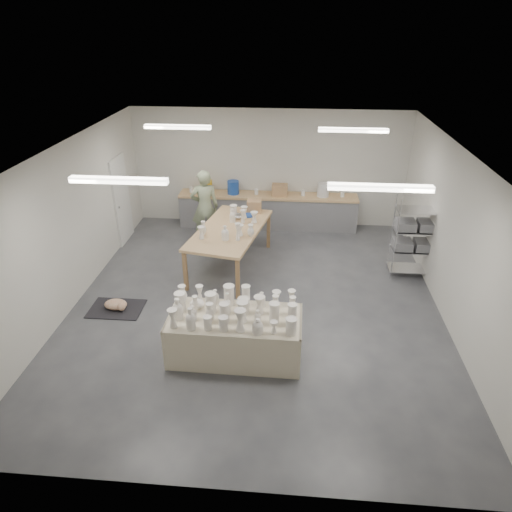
# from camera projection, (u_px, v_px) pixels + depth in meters

# --- Properties ---
(room) EXTENTS (8.00, 8.02, 3.00)m
(room) POSITION_uv_depth(u_px,v_px,m) (250.00, 203.00, 8.05)
(room) COLOR #424449
(room) RESTS_ON ground
(back_counter) EXTENTS (4.60, 0.60, 1.24)m
(back_counter) POSITION_uv_depth(u_px,v_px,m) (267.00, 210.00, 11.94)
(back_counter) COLOR tan
(back_counter) RESTS_ON ground
(wire_shelf) EXTENTS (0.88, 0.48, 1.80)m
(wire_shelf) POSITION_uv_depth(u_px,v_px,m) (414.00, 236.00, 9.49)
(wire_shelf) COLOR silver
(wire_shelf) RESTS_ON ground
(drying_table) EXTENTS (2.14, 1.04, 1.12)m
(drying_table) POSITION_uv_depth(u_px,v_px,m) (235.00, 332.00, 7.36)
(drying_table) COLOR olive
(drying_table) RESTS_ON ground
(work_table) EXTENTS (1.71, 2.69, 1.31)m
(work_table) POSITION_uv_depth(u_px,v_px,m) (233.00, 227.00, 9.87)
(work_table) COLOR tan
(work_table) RESTS_ON ground
(rug) EXTENTS (1.00, 0.70, 0.02)m
(rug) POSITION_uv_depth(u_px,v_px,m) (116.00, 309.00, 8.73)
(rug) COLOR black
(rug) RESTS_ON ground
(cat) EXTENTS (0.45, 0.34, 0.19)m
(cat) POSITION_uv_depth(u_px,v_px,m) (116.00, 305.00, 8.66)
(cat) COLOR white
(cat) RESTS_ON rug
(potter) EXTENTS (0.76, 0.59, 1.84)m
(potter) POSITION_uv_depth(u_px,v_px,m) (205.00, 207.00, 10.92)
(potter) COLOR gray
(potter) RESTS_ON ground
(red_stool) EXTENTS (0.47, 0.47, 0.35)m
(red_stool) POSITION_uv_depth(u_px,v_px,m) (208.00, 226.00, 11.44)
(red_stool) COLOR #AE182D
(red_stool) RESTS_ON ground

